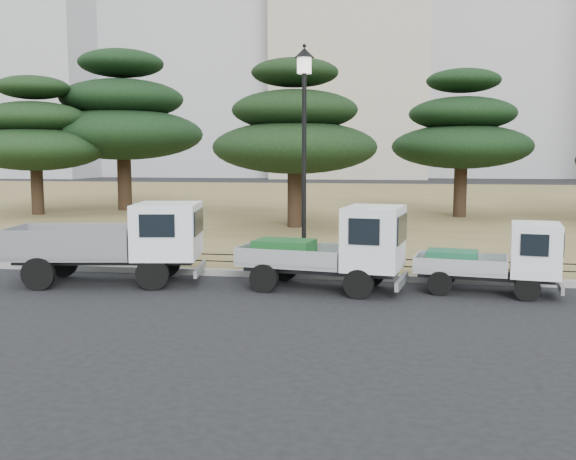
% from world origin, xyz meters
% --- Properties ---
extents(ground, '(220.00, 220.00, 0.00)m').
position_xyz_m(ground, '(0.00, 0.00, 0.00)').
color(ground, black).
extents(lawn, '(120.00, 56.00, 0.15)m').
position_xyz_m(lawn, '(0.00, 30.60, 0.07)').
color(lawn, olive).
rests_on(lawn, ground).
extents(curb, '(120.00, 0.25, 0.16)m').
position_xyz_m(curb, '(0.00, 2.60, 0.08)').
color(curb, gray).
rests_on(curb, ground).
extents(truck_large, '(4.75, 2.54, 1.96)m').
position_xyz_m(truck_large, '(-4.04, 1.15, 1.09)').
color(truck_large, black).
rests_on(truck_large, ground).
extents(truck_kei_front, '(3.91, 2.07, 1.97)m').
position_xyz_m(truck_kei_front, '(1.22, 1.26, 0.98)').
color(truck_kei_front, black).
rests_on(truck_kei_front, ground).
extents(truck_kei_rear, '(3.26, 1.73, 1.63)m').
position_xyz_m(truck_kei_rear, '(4.90, 1.52, 0.81)').
color(truck_kei_rear, black).
rests_on(truck_kei_rear, ground).
extents(street_lamp, '(0.50, 0.50, 5.64)m').
position_xyz_m(street_lamp, '(0.25, 2.90, 3.96)').
color(street_lamp, black).
rests_on(street_lamp, lawn).
extents(pipe_fence, '(38.00, 0.04, 0.40)m').
position_xyz_m(pipe_fence, '(0.00, 2.75, 0.44)').
color(pipe_fence, black).
rests_on(pipe_fence, lawn).
extents(tarp_pile, '(1.61, 1.44, 0.89)m').
position_xyz_m(tarp_pile, '(-6.85, 3.18, 0.50)').
color(tarp_pile, '#1548A6').
rests_on(tarp_pile, lawn).
extents(pine_west_far, '(6.92, 6.92, 6.99)m').
position_xyz_m(pine_west_far, '(-15.69, 16.67, 4.18)').
color(pine_west_far, black).
rests_on(pine_west_far, lawn).
extents(pine_west_near, '(8.72, 8.72, 8.72)m').
position_xyz_m(pine_west_near, '(-12.48, 20.10, 5.18)').
color(pine_west_near, black).
rests_on(pine_west_near, lawn).
extents(pine_center_left, '(6.83, 6.83, 6.94)m').
position_xyz_m(pine_center_left, '(-1.71, 13.11, 4.16)').
color(pine_center_left, black).
rests_on(pine_center_left, lawn).
extents(pine_center_right, '(6.74, 6.74, 7.15)m').
position_xyz_m(pine_center_right, '(5.51, 19.10, 4.29)').
color(pine_center_right, black).
rests_on(pine_center_right, lawn).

